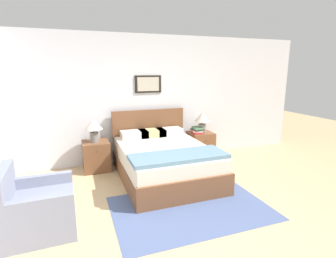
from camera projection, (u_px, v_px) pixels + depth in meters
ground_plane at (202, 224)px, 3.29m from camera, size 16.00×16.00×0.00m
wall_back at (144, 99)px, 5.46m from camera, size 7.40×0.09×2.60m
area_rug_main at (191, 208)px, 3.67m from camera, size 2.16×1.43×0.01m
bed at (164, 160)px, 4.69m from camera, size 1.53×2.08×1.09m
armchair at (36, 209)px, 3.10m from camera, size 0.80×0.80×0.82m
nightstand_near_window at (96, 156)px, 5.03m from camera, size 0.49×0.52×0.56m
nightstand_by_door at (200, 145)px, 5.78m from camera, size 0.49×0.52×0.56m
table_lamp_near_window at (94, 127)px, 4.87m from camera, size 0.33×0.33×0.44m
table_lamp_by_door at (202, 119)px, 5.62m from camera, size 0.33×0.33×0.44m
book_thick_bottom at (197, 132)px, 5.63m from camera, size 0.21×0.26×0.04m
book_hardcover_middle at (197, 131)px, 5.62m from camera, size 0.23×0.26×0.03m
book_novel_upper at (197, 130)px, 5.61m from camera, size 0.25×0.26×0.02m
book_slim_near_top at (197, 128)px, 5.61m from camera, size 0.19×0.27×0.04m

